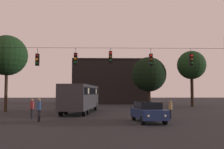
# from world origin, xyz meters

# --- Properties ---
(ground_plane) EXTENTS (168.00, 168.00, 0.00)m
(ground_plane) POSITION_xyz_m (0.00, 24.50, 0.00)
(ground_plane) COLOR black
(ground_plane) RESTS_ON ground
(overhead_signal_span) EXTENTS (18.66, 0.44, 6.70)m
(overhead_signal_span) POSITION_xyz_m (0.00, 14.79, 3.87)
(overhead_signal_span) COLOR black
(overhead_signal_span) RESTS_ON ground
(city_bus) EXTENTS (3.49, 11.18, 3.00)m
(city_bus) POSITION_xyz_m (-3.33, 22.86, 1.87)
(city_bus) COLOR #2D2D33
(city_bus) RESTS_ON ground
(car_near_right) EXTENTS (2.25, 4.47, 1.52)m
(car_near_right) POSITION_xyz_m (2.55, 13.58, 0.80)
(car_near_right) COLOR navy
(car_near_right) RESTS_ON ground
(car_far_left) EXTENTS (2.29, 4.48, 1.52)m
(car_far_left) POSITION_xyz_m (-4.32, 34.84, 0.80)
(car_far_left) COLOR black
(car_far_left) RESTS_ON ground
(pedestrian_crossing_left) EXTENTS (0.27, 0.38, 1.77)m
(pedestrian_crossing_left) POSITION_xyz_m (-5.71, 14.28, 1.01)
(pedestrian_crossing_left) COLOR black
(pedestrian_crossing_left) RESTS_ON ground
(pedestrian_crossing_center) EXTENTS (0.36, 0.42, 1.52)m
(pedestrian_crossing_center) POSITION_xyz_m (4.94, 16.34, 0.85)
(pedestrian_crossing_center) COLOR black
(pedestrian_crossing_center) RESTS_ON ground
(pedestrian_crossing_right) EXTENTS (0.25, 0.36, 1.69)m
(pedestrian_crossing_right) POSITION_xyz_m (-6.82, 16.30, 0.96)
(pedestrian_crossing_right) COLOR black
(pedestrian_crossing_right) RESTS_ON ground
(corner_building) EXTENTS (14.37, 11.33, 8.70)m
(corner_building) POSITION_xyz_m (0.28, 48.00, 4.35)
(corner_building) COLOR black
(corner_building) RESTS_ON ground
(tree_left_silhouette) EXTENTS (5.36, 5.36, 7.69)m
(tree_left_silhouette) POSITION_xyz_m (6.09, 33.79, 5.00)
(tree_left_silhouette) COLOR black
(tree_left_silhouette) RESTS_ON ground
(tree_behind_building) EXTENTS (4.51, 4.51, 8.82)m
(tree_behind_building) POSITION_xyz_m (13.02, 34.51, 6.52)
(tree_behind_building) COLOR black
(tree_behind_building) RESTS_ON ground
(tree_right_far) EXTENTS (4.66, 4.66, 8.83)m
(tree_right_far) POSITION_xyz_m (-12.03, 24.13, 6.47)
(tree_right_far) COLOR #2D2116
(tree_right_far) RESTS_ON ground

